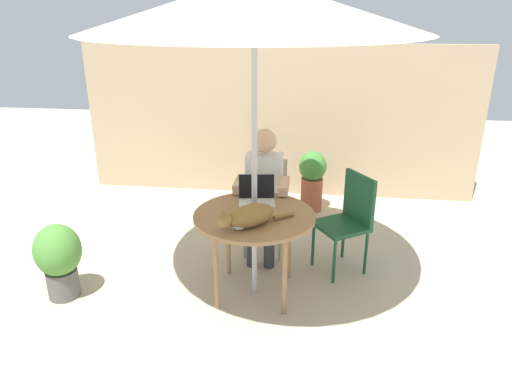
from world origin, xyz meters
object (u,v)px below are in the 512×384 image
object	(u,v)px
person_seated	(264,187)
patio_umbrella	(254,5)
patio_table	(254,221)
chair_occupied	(265,198)
potted_plant_near_fence	(312,178)
potted_plant_by_chair	(59,257)
laptop	(257,194)
chair_empty	(349,215)
cat	(248,217)

from	to	relation	value
person_seated	patio_umbrella	bearing A→B (deg)	-90.00
patio_table	person_seated	distance (m)	0.66
patio_umbrella	patio_table	bearing A→B (deg)	0.00
chair_occupied	potted_plant_near_fence	xyz separation A→B (m)	(0.45, 1.00, -0.13)
patio_umbrella	potted_plant_by_chair	bearing A→B (deg)	-170.93
person_seated	potted_plant_by_chair	size ratio (longest dim) A/B	1.91
laptop	potted_plant_by_chair	bearing A→B (deg)	-161.51
patio_table	potted_plant_near_fence	world-z (taller)	patio_table
patio_umbrella	chair_empty	world-z (taller)	patio_umbrella
chair_empty	person_seated	distance (m)	0.82
potted_plant_near_fence	patio_table	bearing A→B (deg)	-103.80
person_seated	laptop	size ratio (longest dim) A/B	3.71
chair_empty	cat	distance (m)	1.13
laptop	patio_table	bearing A→B (deg)	-86.79
patio_table	laptop	bearing A→B (deg)	93.21
patio_table	potted_plant_by_chair	bearing A→B (deg)	-170.93
laptop	person_seated	bearing A→B (deg)	87.79
chair_occupied	potted_plant_by_chair	world-z (taller)	chair_occupied
cat	potted_plant_near_fence	xyz separation A→B (m)	(0.46, 2.05, -0.41)
person_seated	laptop	distance (m)	0.40
patio_table	cat	distance (m)	0.27
patio_table	potted_plant_near_fence	distance (m)	1.89
laptop	potted_plant_near_fence	distance (m)	1.66
cat	potted_plant_near_fence	world-z (taller)	cat
patio_table	laptop	size ratio (longest dim) A/B	2.92
cat	chair_empty	bearing A→B (deg)	42.69
chair_occupied	laptop	world-z (taller)	laptop
patio_umbrella	laptop	xyz separation A→B (m)	(-0.02, 0.27, -1.48)
chair_occupied	chair_empty	size ratio (longest dim) A/B	1.00
potted_plant_by_chair	person_seated	bearing A→B (deg)	30.13
chair_empty	laptop	bearing A→B (deg)	-163.27
chair_occupied	potted_plant_near_fence	distance (m)	1.10
chair_occupied	cat	size ratio (longest dim) A/B	1.65
patio_table	potted_plant_by_chair	xyz separation A→B (m)	(-1.57, -0.25, -0.29)
potted_plant_by_chair	cat	bearing A→B (deg)	0.74
patio_umbrella	chair_occupied	world-z (taller)	patio_umbrella
patio_table	person_seated	world-z (taller)	person_seated
patio_umbrella	person_seated	distance (m)	1.70
person_seated	laptop	bearing A→B (deg)	-92.21
person_seated	patio_table	bearing A→B (deg)	-90.00
potted_plant_near_fence	cat	bearing A→B (deg)	-102.76
laptop	chair_occupied	bearing A→B (deg)	88.43
person_seated	potted_plant_near_fence	xyz separation A→B (m)	(0.45, 1.15, -0.30)
chair_empty	potted_plant_by_chair	xyz separation A→B (m)	(-2.36, -0.76, -0.16)
chair_occupied	cat	bearing A→B (deg)	-90.96
potted_plant_by_chair	patio_umbrella	bearing A→B (deg)	9.07
patio_umbrella	chair_occupied	size ratio (longest dim) A/B	2.73
patio_umbrella	potted_plant_near_fence	distance (m)	2.65
cat	patio_umbrella	bearing A→B (deg)	85.65
potted_plant_by_chair	laptop	bearing A→B (deg)	18.49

